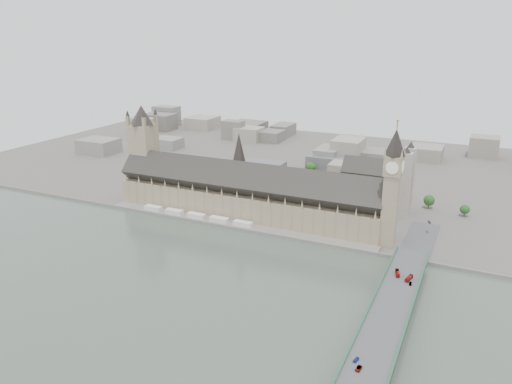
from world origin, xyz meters
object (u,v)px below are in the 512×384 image
at_px(car_approach, 430,222).
at_px(westminster_abbey, 378,186).
at_px(westminster_bridge, 396,300).
at_px(red_bus_south, 409,278).
at_px(car_silver, 410,284).
at_px(elizabeth_tower, 392,180).
at_px(victoria_tower, 144,148).
at_px(car_blue, 356,360).
at_px(palace_of_westminster, 246,195).
at_px(car_grey, 359,368).
at_px(red_bus_north, 397,273).

bearing_deg(car_approach, westminster_abbey, 123.33).
bearing_deg(westminster_abbey, westminster_bridge, -74.36).
bearing_deg(red_bus_south, car_silver, -59.55).
relative_size(westminster_bridge, red_bus_south, 32.44).
height_order(elizabeth_tower, car_approach, elizabeth_tower).
bearing_deg(car_silver, westminster_abbey, 103.22).
height_order(westminster_abbey, car_approach, westminster_abbey).
height_order(westminster_bridge, car_approach, car_approach).
height_order(westminster_bridge, red_bus_south, red_bus_south).
xyz_separation_m(victoria_tower, car_approach, (288.80, 23.85, -44.14)).
bearing_deg(elizabeth_tower, red_bus_south, -68.86).
distance_m(car_blue, car_silver, 96.60).
xyz_separation_m(elizabeth_tower, car_silver, (30.63, -80.29, -47.10)).
height_order(westminster_abbey, car_silver, westminster_abbey).
relative_size(palace_of_westminster, car_silver, 59.26).
height_order(victoria_tower, car_silver, victoria_tower).
bearing_deg(westminster_bridge, westminster_abbey, 105.64).
height_order(victoria_tower, westminster_bridge, victoria_tower).
bearing_deg(car_blue, car_silver, 97.21).
distance_m(victoria_tower, car_grey, 347.56).
xyz_separation_m(red_bus_north, car_silver, (10.50, -10.55, -0.67)).
height_order(elizabeth_tower, car_silver, elizabeth_tower).
bearing_deg(car_silver, car_blue, -103.58).
bearing_deg(red_bus_south, westminster_bridge, -89.71).
bearing_deg(car_silver, red_bus_north, 129.05).
height_order(elizabeth_tower, red_bus_north, elizabeth_tower).
distance_m(westminster_bridge, car_silver, 17.60).
height_order(elizabeth_tower, westminster_abbey, elizabeth_tower).
distance_m(victoria_tower, car_silver, 309.97).
bearing_deg(westminster_abbey, car_blue, -80.37).
bearing_deg(palace_of_westminster, red_bus_south, -27.27).
bearing_deg(elizabeth_tower, car_grey, -83.58).
xyz_separation_m(victoria_tower, westminster_bridge, (284.00, -113.50, -50.08)).
height_order(palace_of_westminster, car_grey, palace_of_westminster).
height_order(car_blue, car_silver, car_blue).
bearing_deg(car_approach, elizabeth_tower, -142.27).
height_order(red_bus_north, car_silver, red_bus_north).
distance_m(elizabeth_tower, car_grey, 189.48).
distance_m(palace_of_westminster, westminster_abbey, 134.09).
bearing_deg(red_bus_south, victoria_tower, 175.07).
xyz_separation_m(elizabeth_tower, victoria_tower, (-260.00, 18.00, -2.88)).
height_order(palace_of_westminster, red_bus_north, palace_of_westminster).
relative_size(victoria_tower, westminster_abbey, 1.47).
relative_size(palace_of_westminster, car_blue, 57.84).
bearing_deg(palace_of_westminster, victoria_tower, 177.04).
bearing_deg(victoria_tower, palace_of_westminster, -2.96).
relative_size(red_bus_south, car_approach, 1.79).
distance_m(victoria_tower, red_bus_south, 306.21).
bearing_deg(red_bus_north, car_silver, -59.65).
bearing_deg(car_approach, red_bus_south, -107.77).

